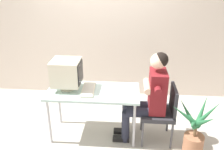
{
  "coord_description": "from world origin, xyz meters",
  "views": [
    {
      "loc": [
        0.5,
        -3.01,
        2.3
      ],
      "look_at": [
        0.27,
        0.0,
        0.98
      ],
      "focal_mm": 38.94,
      "sensor_mm": 36.0,
      "label": 1
    }
  ],
  "objects_px": {
    "keyboard": "(88,89)",
    "person_seated": "(149,94)",
    "desk": "(93,94)",
    "office_chair": "(162,110)",
    "crt_monitor": "(67,73)",
    "potted_plant": "(194,133)"
  },
  "relations": [
    {
      "from": "crt_monitor",
      "to": "person_seated",
      "type": "xyz_separation_m",
      "value": [
        1.15,
        -0.08,
        -0.25
      ]
    },
    {
      "from": "desk",
      "to": "office_chair",
      "type": "bearing_deg",
      "value": -2.89
    },
    {
      "from": "desk",
      "to": "keyboard",
      "type": "distance_m",
      "value": 0.1
    },
    {
      "from": "crt_monitor",
      "to": "keyboard",
      "type": "distance_m",
      "value": 0.38
    },
    {
      "from": "office_chair",
      "to": "potted_plant",
      "type": "xyz_separation_m",
      "value": [
        0.4,
        -0.29,
        -0.14
      ]
    },
    {
      "from": "crt_monitor",
      "to": "keyboard",
      "type": "xyz_separation_m",
      "value": [
        0.3,
        -0.03,
        -0.24
      ]
    },
    {
      "from": "keyboard",
      "to": "office_chair",
      "type": "bearing_deg",
      "value": -3.03
    },
    {
      "from": "crt_monitor",
      "to": "person_seated",
      "type": "bearing_deg",
      "value": -4.01
    },
    {
      "from": "person_seated",
      "to": "potted_plant",
      "type": "bearing_deg",
      "value": -26.59
    },
    {
      "from": "keyboard",
      "to": "office_chair",
      "type": "relative_size",
      "value": 0.54
    },
    {
      "from": "person_seated",
      "to": "crt_monitor",
      "type": "bearing_deg",
      "value": 175.99
    },
    {
      "from": "desk",
      "to": "person_seated",
      "type": "bearing_deg",
      "value": -3.58
    },
    {
      "from": "desk",
      "to": "keyboard",
      "type": "height_order",
      "value": "keyboard"
    },
    {
      "from": "desk",
      "to": "keyboard",
      "type": "bearing_deg",
      "value": 174.97
    },
    {
      "from": "crt_monitor",
      "to": "potted_plant",
      "type": "xyz_separation_m",
      "value": [
        1.74,
        -0.37,
        -0.63
      ]
    },
    {
      "from": "desk",
      "to": "person_seated",
      "type": "height_order",
      "value": "person_seated"
    },
    {
      "from": "crt_monitor",
      "to": "keyboard",
      "type": "height_order",
      "value": "crt_monitor"
    },
    {
      "from": "office_chair",
      "to": "keyboard",
      "type": "bearing_deg",
      "value": 176.97
    },
    {
      "from": "desk",
      "to": "potted_plant",
      "type": "xyz_separation_m",
      "value": [
        1.37,
        -0.34,
        -0.32
      ]
    },
    {
      "from": "keyboard",
      "to": "person_seated",
      "type": "relative_size",
      "value": 0.34
    },
    {
      "from": "desk",
      "to": "crt_monitor",
      "type": "bearing_deg",
      "value": 175.06
    },
    {
      "from": "office_chair",
      "to": "person_seated",
      "type": "xyz_separation_m",
      "value": [
        -0.19,
        -0.0,
        0.24
      ]
    }
  ]
}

